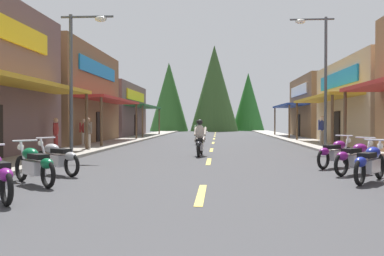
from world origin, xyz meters
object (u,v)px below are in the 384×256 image
(motorcycle_parked_right_5, at_px, (336,153))
(rider_cruising_lead, at_px, (200,141))
(motorcycle_parked_right_3, at_px, (370,162))
(motorcycle_parked_right_4, at_px, (356,157))
(streetlamp_right, at_px, (319,65))
(motorcycle_parked_left_2, at_px, (34,164))
(pedestrian_waiting, at_px, (84,131))
(streetlamp_left, at_px, (79,64))
(pedestrian_strolling, at_px, (322,128))
(pedestrian_by_shop, at_px, (56,133))
(motorcycle_parked_left_3, at_px, (56,157))
(pedestrian_browsing, at_px, (88,132))
(rider_cruising_trailing, at_px, (198,134))

(motorcycle_parked_right_5, relative_size, rider_cruising_lead, 0.74)
(motorcycle_parked_right_3, xyz_separation_m, motorcycle_parked_right_4, (0.15, 1.51, 0.00))
(streetlamp_right, bearing_deg, motorcycle_parked_left_2, -129.22)
(rider_cruising_lead, xyz_separation_m, pedestrian_waiting, (-6.81, 5.32, 0.28))
(motorcycle_parked_right_3, xyz_separation_m, motorcycle_parked_left_2, (-7.99, -0.90, 0.00))
(streetlamp_left, distance_m, rider_cruising_lead, 5.93)
(motorcycle_parked_right_5, bearing_deg, pedestrian_strolling, 33.38)
(motorcycle_parked_right_5, height_order, rider_cruising_lead, rider_cruising_lead)
(motorcycle_parked_right_3, relative_size, motorcycle_parked_left_2, 1.07)
(motorcycle_parked_left_2, relative_size, pedestrian_by_shop, 1.01)
(streetlamp_left, height_order, rider_cruising_lead, streetlamp_left)
(pedestrian_waiting, bearing_deg, motorcycle_parked_left_3, 158.15)
(pedestrian_browsing, bearing_deg, pedestrian_strolling, 143.22)
(motorcycle_parked_right_3, xyz_separation_m, rider_cruising_lead, (-4.47, 7.25, 0.17))
(pedestrian_by_shop, relative_size, pedestrian_waiting, 1.01)
(pedestrian_by_shop, xyz_separation_m, pedestrian_strolling, (13.67, 6.15, 0.12))
(streetlamp_right, distance_m, motorcycle_parked_right_3, 11.25)
(motorcycle_parked_left_2, distance_m, rider_cruising_lead, 8.88)
(rider_cruising_lead, xyz_separation_m, rider_cruising_trailing, (-0.49, 8.55, 0.00))
(pedestrian_by_shop, bearing_deg, streetlamp_left, 125.91)
(motorcycle_parked_left_3, distance_m, pedestrian_waiting, 12.12)
(pedestrian_strolling, bearing_deg, rider_cruising_lead, 105.14)
(motorcycle_parked_left_3, height_order, pedestrian_waiting, pedestrian_waiting)
(streetlamp_left, height_order, pedestrian_strolling, streetlamp_left)
(rider_cruising_trailing, bearing_deg, rider_cruising_lead, -177.42)
(motorcycle_parked_right_3, distance_m, motorcycle_parked_left_3, 8.23)
(pedestrian_browsing, distance_m, pedestrian_waiting, 2.95)
(motorcycle_parked_left_2, height_order, pedestrian_browsing, pedestrian_browsing)
(motorcycle_parked_right_4, xyz_separation_m, motorcycle_parked_right_5, (-0.10, 1.62, 0.00))
(motorcycle_parked_left_2, bearing_deg, rider_cruising_trailing, -57.96)
(motorcycle_parked_right_5, relative_size, motorcycle_parked_left_3, 0.88)
(rider_cruising_trailing, distance_m, pedestrian_strolling, 7.55)
(rider_cruising_trailing, distance_m, pedestrian_by_shop, 9.76)
(streetlamp_left, relative_size, rider_cruising_lead, 2.73)
(motorcycle_parked_right_3, height_order, rider_cruising_lead, rider_cruising_lead)
(streetlamp_left, bearing_deg, pedestrian_strolling, 34.96)
(pedestrian_browsing, bearing_deg, motorcycle_parked_right_5, 89.93)
(motorcycle_parked_left_2, bearing_deg, pedestrian_browsing, -36.14)
(motorcycle_parked_right_3, height_order, pedestrian_waiting, pedestrian_waiting)
(pedestrian_browsing, distance_m, pedestrian_strolling, 13.46)
(streetlamp_left, height_order, streetlamp_right, streetlamp_right)
(pedestrian_browsing, xyz_separation_m, pedestrian_waiting, (-1.10, 2.74, -0.03))
(pedestrian_strolling, bearing_deg, motorcycle_parked_right_3, 139.38)
(motorcycle_parked_left_2, distance_m, motorcycle_parked_left_3, 1.78)
(motorcycle_parked_right_5, xyz_separation_m, pedestrian_strolling, (2.39, 11.33, 0.57))
(pedestrian_browsing, bearing_deg, pedestrian_waiting, -125.06)
(streetlamp_right, relative_size, pedestrian_strolling, 3.67)
(motorcycle_parked_right_5, relative_size, rider_cruising_trailing, 0.74)
(motorcycle_parked_right_4, distance_m, rider_cruising_trailing, 15.19)
(motorcycle_parked_left_2, bearing_deg, pedestrian_strolling, -81.91)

